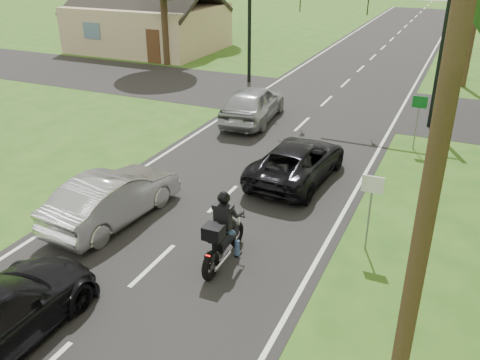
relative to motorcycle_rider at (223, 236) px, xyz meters
name	(u,v)px	position (x,y,z in m)	size (l,w,h in m)	color
ground	(153,265)	(-1.55, -0.87, -0.78)	(140.00, 140.00, 0.00)	#295A19
road	(287,138)	(-1.55, 9.13, -0.77)	(8.00, 100.00, 0.01)	black
cross_road	(326,101)	(-1.55, 15.13, -0.77)	(60.00, 7.00, 0.01)	black
motorcycle_rider	(223,236)	(0.00, 0.00, 0.00)	(0.65, 2.30, 1.98)	black
dark_suv	(298,161)	(0.09, 5.54, -0.11)	(2.19, 4.75, 1.32)	black
silver_sedan	(113,197)	(-3.82, 0.63, -0.03)	(1.56, 4.47, 1.47)	#AFAFB4
silver_suv	(253,103)	(-3.73, 10.63, 0.06)	(1.94, 4.83, 1.65)	#9CA0A4
traffic_signal	(398,27)	(1.79, 13.13, 3.36)	(6.38, 0.44, 6.00)	black
signal_pole_far	(249,29)	(-6.75, 17.13, 2.22)	(0.20, 0.20, 6.00)	black
utility_pole_near	(440,135)	(4.65, -2.87, 4.31)	(1.60, 0.28, 10.00)	#513C25
sign_white	(371,195)	(3.15, 2.11, 0.82)	(0.55, 0.07, 2.12)	slate
sign_green	(419,110)	(3.35, 10.11, 0.82)	(0.55, 0.07, 2.12)	slate
house	(149,25)	(-17.55, 23.13, 0.99)	(10.20, 8.00, 4.84)	#C6B68A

